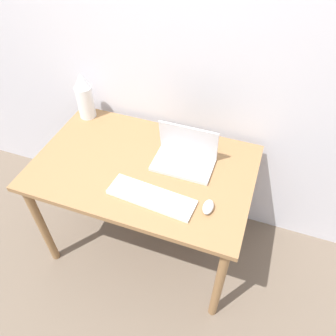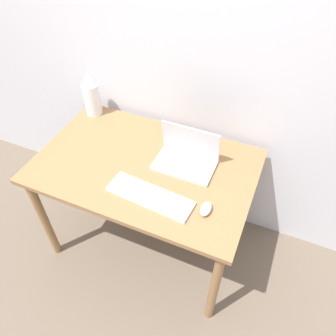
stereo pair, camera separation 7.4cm
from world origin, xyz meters
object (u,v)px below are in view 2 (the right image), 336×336
(laptop, at_px, (187,157))
(vase, at_px, (91,94))
(mouse, at_px, (206,209))
(keyboard, at_px, (150,196))

(laptop, distance_m, vase, 0.77)
(laptop, bearing_deg, mouse, -53.13)
(laptop, xyz_separation_m, vase, (-0.73, 0.20, 0.10))
(laptop, bearing_deg, keyboard, -104.49)
(keyboard, relative_size, vase, 1.52)
(laptop, relative_size, mouse, 3.60)
(keyboard, relative_size, mouse, 5.02)
(mouse, relative_size, vase, 0.30)
(mouse, bearing_deg, laptop, 126.87)
(keyboard, distance_m, vase, 0.84)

